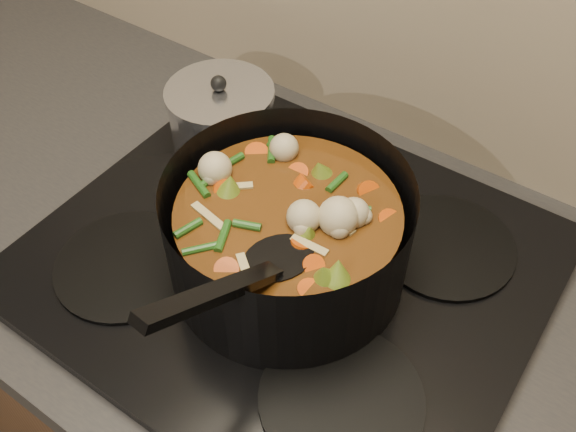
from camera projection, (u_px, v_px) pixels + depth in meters
The scene contains 4 objects.
counter at pixel (288, 420), 1.17m from camera, with size 2.64×0.64×0.91m.
stovetop at pixel (288, 261), 0.83m from camera, with size 0.62×0.54×0.03m.
stockpot at pixel (288, 235), 0.76m from camera, with size 0.36×0.43×0.21m.
saucepan at pixel (222, 119), 0.93m from camera, with size 0.16×0.16×0.13m.
Camera 1 is at (0.30, 1.50, 1.57)m, focal length 40.00 mm.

